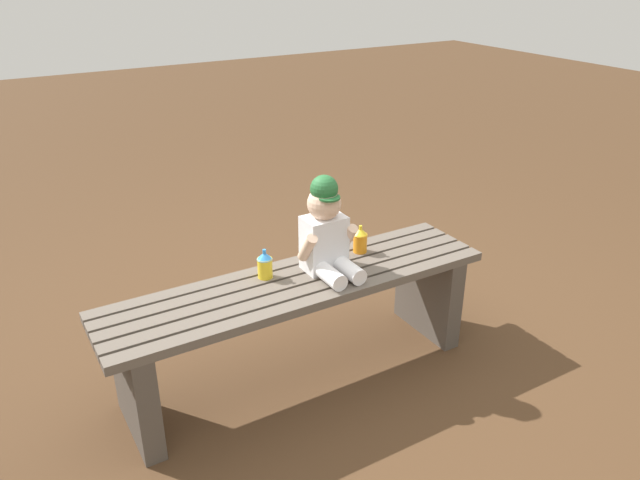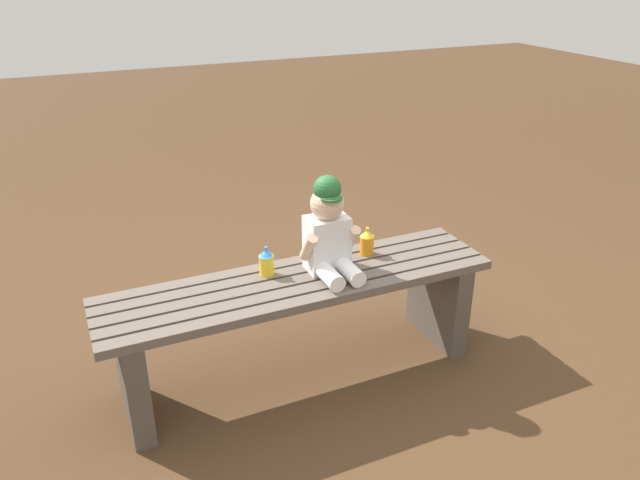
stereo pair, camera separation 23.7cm
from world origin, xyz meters
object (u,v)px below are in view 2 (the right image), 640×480
object	(u,v)px
child_figure	(329,231)
sippy_cup_left	(266,262)
sippy_cup_right	(367,242)
park_bench	(300,311)

from	to	relation	value
child_figure	sippy_cup_left	distance (m)	0.28
sippy_cup_right	sippy_cup_left	bearing A→B (deg)	180.00
sippy_cup_left	park_bench	bearing A→B (deg)	-40.07
park_bench	sippy_cup_left	world-z (taller)	sippy_cup_left
park_bench	sippy_cup_left	distance (m)	0.25
park_bench	sippy_cup_right	distance (m)	0.42
sippy_cup_left	child_figure	bearing A→B (deg)	-15.95
child_figure	park_bench	bearing A→B (deg)	-172.61
park_bench	sippy_cup_right	world-z (taller)	sippy_cup_right
child_figure	sippy_cup_right	xyz separation A→B (m)	(0.21, 0.07, -0.12)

